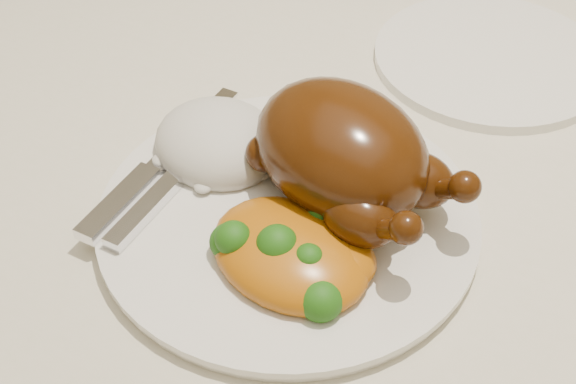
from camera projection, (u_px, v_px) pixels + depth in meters
The scene contains 8 objects.
dining_table at pixel (293, 166), 0.80m from camera, with size 1.60×0.90×0.76m.
tablecloth at pixel (294, 107), 0.75m from camera, with size 1.73×1.03×0.18m.
dinner_plate at pixel (288, 217), 0.59m from camera, with size 0.28×0.28×0.01m, color white.
side_plate at pixel (490, 58), 0.74m from camera, with size 0.21×0.21×0.01m, color white.
roast_chicken at pixel (345, 153), 0.57m from camera, with size 0.19×0.15×0.09m.
rice_mound at pixel (218, 143), 0.63m from camera, with size 0.12×0.12×0.05m.
mac_and_cheese at pixel (294, 254), 0.54m from camera, with size 0.14×0.12×0.05m.
cutlery at pixel (155, 182), 0.60m from camera, with size 0.04×0.20×0.01m.
Camera 1 is at (0.28, -0.52, 1.20)m, focal length 50.00 mm.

